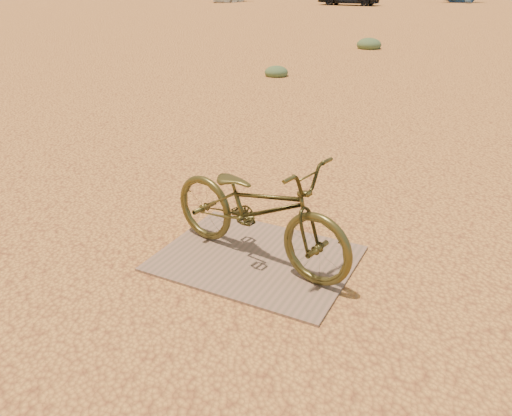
% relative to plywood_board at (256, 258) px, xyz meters
% --- Properties ---
extents(ground, '(120.00, 120.00, 0.00)m').
position_rel_plywood_board_xyz_m(ground, '(0.03, 0.01, -0.01)').
color(ground, gold).
rests_on(ground, ground).
extents(plywood_board, '(1.56, 1.20, 0.02)m').
position_rel_plywood_board_xyz_m(plywood_board, '(0.00, 0.00, 0.00)').
color(plywood_board, '#816353').
rests_on(plywood_board, ground).
extents(bicycle, '(1.82, 0.93, 0.91)m').
position_rel_plywood_board_xyz_m(bicycle, '(0.02, -0.01, 0.47)').
color(bicycle, '#44421E').
rests_on(bicycle, plywood_board).
extents(kale_a, '(0.55, 0.55, 0.30)m').
position_rel_plywood_board_xyz_m(kale_a, '(-3.37, 7.63, -0.01)').
color(kale_a, '#516C46').
rests_on(kale_a, ground).
extents(kale_c, '(0.78, 0.78, 0.43)m').
position_rel_plywood_board_xyz_m(kale_c, '(-2.76, 13.35, -0.01)').
color(kale_c, '#516C46').
rests_on(kale_c, ground).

